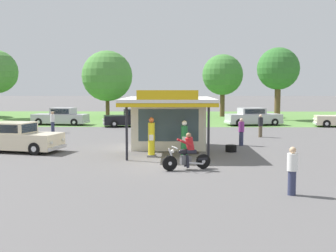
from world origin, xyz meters
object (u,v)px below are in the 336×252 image
parked_car_back_row_centre_left (253,117)px  bystander_leaning_by_kiosk (241,131)px  gas_pump_nearside (151,139)px  spare_tire_stack (231,148)px  featured_classic_sedan (16,138)px  parked_car_back_row_right (134,118)px  motorcycle_with_rider (188,154)px  bystander_admiring_sedan (261,125)px  parked_car_back_row_far_right (61,117)px  bystander_standing_back_lot (292,170)px  gas_pump_offside (184,140)px  bystander_strolling_foreground (53,121)px

parked_car_back_row_centre_left → bystander_leaning_by_kiosk: size_ratio=3.25×
gas_pump_nearside → spare_tire_stack: bearing=22.4°
featured_classic_sedan → parked_car_back_row_centre_left: bearing=45.9°
parked_car_back_row_right → spare_tire_stack: (6.68, -14.96, -0.53)m
motorcycle_with_rider → bystander_admiring_sedan: 13.07m
parked_car_back_row_centre_left → parked_car_back_row_far_right: bearing=179.7°
gas_pump_nearside → bystander_leaning_by_kiosk: 6.66m
parked_car_back_row_far_right → bystander_standing_back_lot: (14.37, -25.67, 0.11)m
parked_car_back_row_far_right → featured_classic_sedan: bearing=-83.3°
gas_pump_nearside → parked_car_back_row_right: gas_pump_nearside is taller
parked_car_back_row_centre_left → bystander_leaning_by_kiosk: bearing=-103.2°
motorcycle_with_rider → bystander_leaning_by_kiosk: bearing=65.5°
gas_pump_nearside → parked_car_back_row_far_right: size_ratio=0.37×
featured_classic_sedan → bystander_leaning_by_kiosk: (12.62, 2.55, 0.13)m
featured_classic_sedan → bystander_admiring_sedan: bystander_admiring_sedan is taller
parked_car_back_row_centre_left → spare_tire_stack: parked_car_back_row_centre_left is taller
gas_pump_offside → parked_car_back_row_far_right: size_ratio=0.34×
gas_pump_offside → spare_tire_stack: 3.18m
gas_pump_nearside → featured_classic_sedan: size_ratio=0.38×
parked_car_back_row_far_right → spare_tire_stack: (13.62, -16.34, -0.54)m
motorcycle_with_rider → bystander_admiring_sedan: (5.45, 11.88, 0.19)m
gas_pump_nearside → gas_pump_offside: bearing=-0.0°
parked_car_back_row_right → bystander_admiring_sedan: bystander_admiring_sedan is taller
bystander_standing_back_lot → bystander_admiring_sedan: size_ratio=0.99×
motorcycle_with_rider → bystander_strolling_foreground: size_ratio=1.27×
featured_classic_sedan → bystander_admiring_sedan: 16.15m
gas_pump_nearside → bystander_admiring_sedan: (7.17, 8.52, -0.07)m
spare_tire_stack → parked_car_back_row_centre_left: bearing=75.6°
bystander_strolling_foreground → spare_tire_stack: bystander_strolling_foreground is taller
gas_pump_offside → bystander_admiring_sedan: bearing=57.1°
parked_car_back_row_far_right → bystander_standing_back_lot: size_ratio=3.40×
parked_car_back_row_centre_left → parked_car_back_row_far_right: 17.79m
gas_pump_offside → parked_car_back_row_far_right: 21.19m
bystander_standing_back_lot → bystander_admiring_sedan: (2.19, 16.10, 0.01)m
featured_classic_sedan → parked_car_back_row_centre_left: featured_classic_sedan is taller
featured_classic_sedan → bystander_strolling_foreground: (-0.80, 9.76, 0.13)m
bystander_admiring_sedan → spare_tire_stack: (-2.94, -6.78, -0.66)m
gas_pump_nearside → bystander_standing_back_lot: (4.97, -7.58, -0.08)m
bystander_standing_back_lot → bystander_leaning_by_kiosk: size_ratio=0.96×
gas_pump_nearside → bystander_standing_back_lot: 9.07m
gas_pump_nearside → bystander_admiring_sedan: bearing=49.9°
parked_car_back_row_right → gas_pump_offside: bearing=-76.2°
gas_pump_offside → featured_classic_sedan: bearing=169.7°
bystander_leaning_by_kiosk → spare_tire_stack: 2.72m
bystander_leaning_by_kiosk → bystander_strolling_foreground: size_ratio=1.01×
featured_classic_sedan → parked_car_back_row_centre_left: size_ratio=0.98×
gas_pump_offside → motorcycle_with_rider: (0.06, -3.36, -0.18)m
bystander_standing_back_lot → spare_tire_stack: bystander_standing_back_lot is taller
parked_car_back_row_centre_left → bystander_strolling_foreground: bystander_strolling_foreground is taller
gas_pump_offside → bystander_standing_back_lot: size_ratio=1.16×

